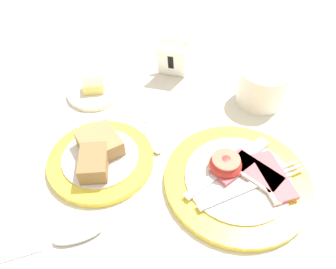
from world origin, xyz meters
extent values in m
plane|color=beige|center=(0.00, 0.00, 0.00)|extent=(3.00, 3.00, 0.00)
cylinder|color=yellow|center=(0.09, 0.01, 0.01)|extent=(0.23, 0.23, 0.01)
cylinder|color=silver|center=(0.09, 0.01, 0.01)|extent=(0.17, 0.17, 0.00)
cube|color=#BC5156|center=(0.12, 0.02, 0.02)|extent=(0.09, 0.08, 0.01)
cube|color=beige|center=(0.11, 0.01, 0.02)|extent=(0.07, 0.06, 0.01)
cube|color=#BC5156|center=(0.08, 0.02, 0.02)|extent=(0.08, 0.08, 0.01)
cube|color=beige|center=(0.07, 0.04, 0.02)|extent=(0.06, 0.06, 0.01)
cube|color=#BC5156|center=(0.14, 0.01, 0.02)|extent=(0.07, 0.10, 0.01)
cube|color=beige|center=(0.13, 0.00, 0.02)|extent=(0.04, 0.09, 0.01)
ellipsoid|color=red|center=(0.07, 0.02, 0.03)|extent=(0.05, 0.05, 0.03)
cylinder|color=#DB664C|center=(0.07, 0.02, 0.04)|extent=(0.04, 0.04, 0.00)
cube|color=silver|center=(0.08, -0.03, 0.02)|extent=(0.10, 0.06, 0.00)
cube|color=silver|center=(0.14, 0.01, 0.02)|extent=(0.03, 0.03, 0.00)
cube|color=silver|center=(0.18, 0.02, 0.02)|extent=(0.04, 0.02, 0.00)
cube|color=silver|center=(0.17, 0.02, 0.02)|extent=(0.04, 0.02, 0.00)
cube|color=silver|center=(0.17, 0.03, 0.02)|extent=(0.04, 0.02, 0.00)
cube|color=silver|center=(0.05, 0.00, 0.02)|extent=(0.09, 0.08, 0.00)
cube|color=#9EA0A5|center=(0.12, 0.06, 0.02)|extent=(0.07, 0.07, 0.00)
cylinder|color=yellow|center=(-0.13, 0.04, 0.01)|extent=(0.18, 0.18, 0.01)
cylinder|color=silver|center=(-0.13, 0.04, 0.01)|extent=(0.13, 0.13, 0.00)
cube|color=olive|center=(-0.14, 0.01, 0.03)|extent=(0.05, 0.07, 0.03)
cube|color=#9E7A4C|center=(-0.14, 0.05, 0.03)|extent=(0.09, 0.09, 0.03)
cylinder|color=white|center=(0.15, 0.21, 0.04)|extent=(0.09, 0.09, 0.07)
cylinder|color=white|center=(0.15, 0.21, 0.07)|extent=(0.08, 0.08, 0.01)
cylinder|color=silver|center=(-0.18, 0.21, 0.01)|extent=(0.11, 0.11, 0.01)
cube|color=#F4E06B|center=(-0.18, 0.21, 0.02)|extent=(0.05, 0.04, 0.02)
cube|color=white|center=(-0.03, 0.28, 0.04)|extent=(0.06, 0.03, 0.07)
cube|color=white|center=(-0.03, 0.30, 0.04)|extent=(0.06, 0.03, 0.07)
cube|color=black|center=(-0.03, 0.28, 0.04)|extent=(0.01, 0.01, 0.04)
ellipsoid|color=silver|center=(-0.14, -0.10, 0.01)|extent=(0.07, 0.05, 0.01)
cube|color=silver|center=(-0.09, 0.19, 0.00)|extent=(0.05, 0.10, 0.01)
ellipsoid|color=silver|center=(-0.05, 0.09, 0.01)|extent=(0.05, 0.07, 0.01)
camera|label=1|loc=(0.00, -0.30, 0.43)|focal=35.00mm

